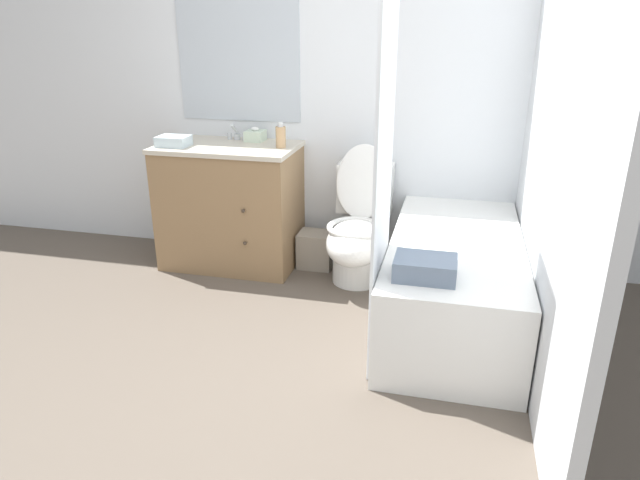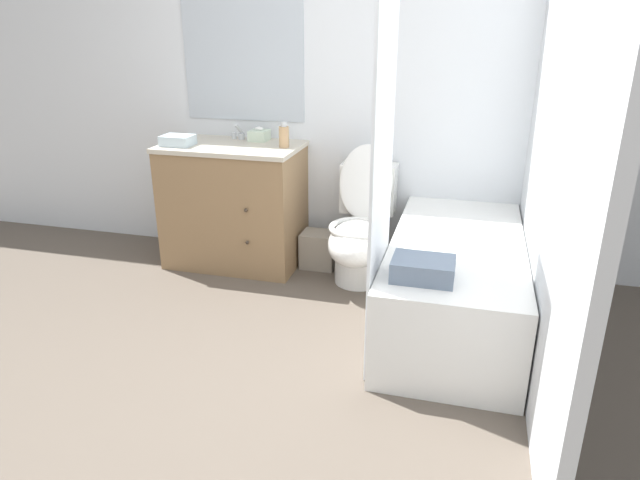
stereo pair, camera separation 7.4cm
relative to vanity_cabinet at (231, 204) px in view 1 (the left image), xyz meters
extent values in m
plane|color=brown|center=(0.72, -1.53, -0.43)|extent=(14.00, 14.00, 0.00)
cube|color=silver|center=(0.72, 0.30, 0.82)|extent=(8.00, 0.05, 2.50)
cube|color=#B2BCC6|center=(0.00, 0.27, 1.00)|extent=(0.86, 0.01, 0.93)
cube|color=silver|center=(1.92, -0.63, 0.82)|extent=(0.05, 2.81, 2.50)
cube|color=olive|center=(0.00, 0.00, -0.02)|extent=(0.91, 0.56, 0.82)
cube|color=beige|center=(0.00, 0.00, 0.40)|extent=(0.93, 0.58, 0.03)
cylinder|color=white|center=(0.00, 0.00, 0.36)|extent=(0.28, 0.28, 0.10)
sphere|color=#382D23|center=(0.20, -0.29, 0.06)|extent=(0.02, 0.02, 0.02)
sphere|color=#382D23|center=(0.20, -0.29, -0.16)|extent=(0.02, 0.02, 0.02)
cylinder|color=silver|center=(0.00, 0.18, 0.44)|extent=(0.04, 0.04, 0.04)
cylinder|color=silver|center=(0.00, 0.14, 0.50)|extent=(0.02, 0.11, 0.09)
cylinder|color=silver|center=(-0.06, 0.18, 0.44)|extent=(0.03, 0.03, 0.04)
cylinder|color=silver|center=(0.05, 0.18, 0.44)|extent=(0.03, 0.03, 0.04)
cylinder|color=white|center=(0.91, -0.12, -0.32)|extent=(0.31, 0.31, 0.22)
ellipsoid|color=white|center=(0.91, -0.18, -0.13)|extent=(0.37, 0.52, 0.28)
torus|color=white|center=(0.91, -0.18, -0.03)|extent=(0.37, 0.37, 0.04)
cube|color=white|center=(0.91, 0.17, 0.14)|extent=(0.37, 0.18, 0.33)
ellipsoid|color=white|center=(0.91, 0.05, 0.21)|extent=(0.35, 0.15, 0.48)
cube|color=white|center=(1.53, -0.50, -0.18)|extent=(0.71, 1.56, 0.50)
cube|color=#A8ADAE|center=(1.53, -0.50, 0.06)|extent=(0.59, 1.44, 0.01)
cube|color=white|center=(1.17, -0.93, 0.57)|extent=(0.02, 0.56, 1.98)
cube|color=gray|center=(0.59, 0.06, -0.31)|extent=(0.24, 0.20, 0.25)
cube|color=silver|center=(0.14, 0.17, 0.45)|extent=(0.12, 0.14, 0.07)
ellipsoid|color=white|center=(0.14, 0.17, 0.50)|extent=(0.06, 0.04, 0.03)
cylinder|color=tan|center=(0.37, 0.00, 0.48)|extent=(0.07, 0.07, 0.13)
cylinder|color=silver|center=(0.37, 0.00, 0.57)|extent=(0.04, 0.04, 0.03)
cube|color=silver|center=(-0.32, -0.13, 0.45)|extent=(0.20, 0.16, 0.07)
cube|color=slate|center=(1.39, -1.04, 0.11)|extent=(0.29, 0.21, 0.10)
camera|label=1|loc=(1.49, -3.52, 1.19)|focal=32.00mm
camera|label=2|loc=(1.56, -3.50, 1.19)|focal=32.00mm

